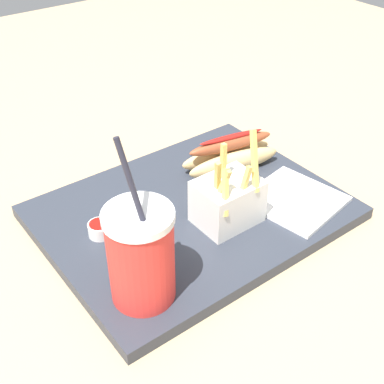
{
  "coord_description": "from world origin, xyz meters",
  "views": [
    {
      "loc": [
        0.39,
        0.51,
        0.52
      ],
      "look_at": [
        0.0,
        0.0,
        0.05
      ],
      "focal_mm": 48.08,
      "sensor_mm": 36.0,
      "label": 1
    }
  ],
  "objects_px": {
    "fries_basket": "(228,201)",
    "soda_cup": "(141,255)",
    "ketchup_cup_1": "(100,229)",
    "hot_dog_1": "(230,155)",
    "napkin_stack": "(294,200)"
  },
  "relations": [
    {
      "from": "fries_basket",
      "to": "soda_cup",
      "type": "bearing_deg",
      "value": 15.3
    },
    {
      "from": "fries_basket",
      "to": "ketchup_cup_1",
      "type": "distance_m",
      "value": 0.19
    },
    {
      "from": "soda_cup",
      "to": "ketchup_cup_1",
      "type": "distance_m",
      "value": 0.15
    },
    {
      "from": "fries_basket",
      "to": "ketchup_cup_1",
      "type": "relative_size",
      "value": 4.27
    },
    {
      "from": "hot_dog_1",
      "to": "fries_basket",
      "type": "bearing_deg",
      "value": 47.54
    },
    {
      "from": "soda_cup",
      "to": "fries_basket",
      "type": "relative_size",
      "value": 1.56
    },
    {
      "from": "hot_dog_1",
      "to": "napkin_stack",
      "type": "relative_size",
      "value": 1.34
    },
    {
      "from": "fries_basket",
      "to": "napkin_stack",
      "type": "distance_m",
      "value": 0.13
    },
    {
      "from": "napkin_stack",
      "to": "hot_dog_1",
      "type": "bearing_deg",
      "value": -82.55
    },
    {
      "from": "fries_basket",
      "to": "napkin_stack",
      "type": "relative_size",
      "value": 1.1
    },
    {
      "from": "hot_dog_1",
      "to": "napkin_stack",
      "type": "bearing_deg",
      "value": 97.45
    },
    {
      "from": "fries_basket",
      "to": "napkin_stack",
      "type": "height_order",
      "value": "fries_basket"
    },
    {
      "from": "soda_cup",
      "to": "hot_dog_1",
      "type": "distance_m",
      "value": 0.33
    },
    {
      "from": "hot_dog_1",
      "to": "ketchup_cup_1",
      "type": "xyz_separation_m",
      "value": [
        0.27,
        0.02,
        -0.01
      ]
    },
    {
      "from": "soda_cup",
      "to": "fries_basket",
      "type": "distance_m",
      "value": 0.19
    }
  ]
}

